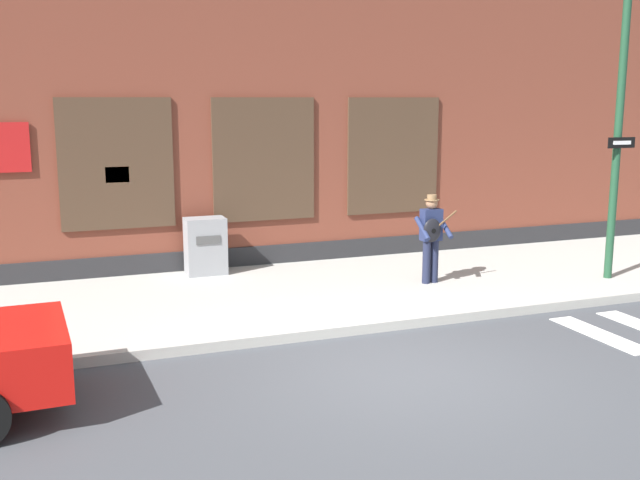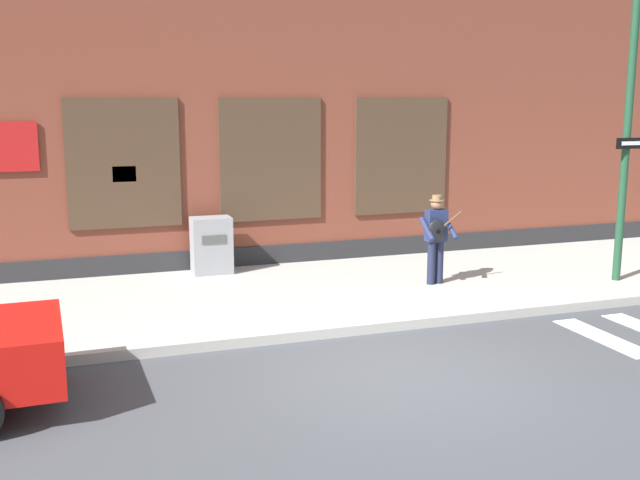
% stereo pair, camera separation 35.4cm
% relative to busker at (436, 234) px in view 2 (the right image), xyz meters
% --- Properties ---
extents(ground_plane, '(160.00, 160.00, 0.00)m').
position_rel_busker_xyz_m(ground_plane, '(-2.43, -3.65, -1.10)').
color(ground_plane, '#424449').
extents(sidewalk, '(28.00, 4.64, 0.15)m').
position_rel_busker_xyz_m(sidewalk, '(-2.43, 0.35, -1.02)').
color(sidewalk, '#ADAAA3').
rests_on(sidewalk, ground).
extents(building_backdrop, '(28.00, 4.06, 6.47)m').
position_rel_busker_xyz_m(building_backdrop, '(-2.43, 4.66, 2.13)').
color(building_backdrop, brown).
rests_on(building_backdrop, ground).
extents(busker, '(0.70, 0.51, 1.66)m').
position_rel_busker_xyz_m(busker, '(0.00, 0.00, 0.00)').
color(busker, '#1E233D').
rests_on(busker, sidewalk).
extents(utility_box, '(0.78, 0.52, 1.12)m').
position_rel_busker_xyz_m(utility_box, '(-3.77, 2.22, -0.38)').
color(utility_box, gray).
rests_on(utility_box, sidewalk).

